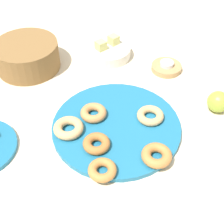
# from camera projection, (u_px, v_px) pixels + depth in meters

# --- Properties ---
(ground_plane) EXTENTS (2.40, 2.40, 0.00)m
(ground_plane) POSITION_uv_depth(u_px,v_px,m) (116.00, 128.00, 1.02)
(ground_plane) COLOR beige
(donut_plate) EXTENTS (0.40, 0.40, 0.02)m
(donut_plate) POSITION_uv_depth(u_px,v_px,m) (116.00, 127.00, 1.02)
(donut_plate) COLOR #1E6B93
(donut_plate) RESTS_ON ground_plane
(donut_0) EXTENTS (0.13, 0.13, 0.03)m
(donut_0) POSITION_uv_depth(u_px,v_px,m) (68.00, 128.00, 0.98)
(donut_0) COLOR tan
(donut_0) RESTS_ON donut_plate
(donut_1) EXTENTS (0.12, 0.12, 0.03)m
(donut_1) POSITION_uv_depth(u_px,v_px,m) (157.00, 155.00, 0.91)
(donut_1) COLOR #BC7A3D
(donut_1) RESTS_ON donut_plate
(donut_2) EXTENTS (0.09, 0.09, 0.02)m
(donut_2) POSITION_uv_depth(u_px,v_px,m) (150.00, 116.00, 1.02)
(donut_2) COLOR tan
(donut_2) RESTS_ON donut_plate
(donut_3) EXTENTS (0.10, 0.10, 0.02)m
(donut_3) POSITION_uv_depth(u_px,v_px,m) (102.00, 170.00, 0.88)
(donut_3) COLOR #BC7A3D
(donut_3) RESTS_ON donut_plate
(donut_4) EXTENTS (0.11, 0.11, 0.03)m
(donut_4) POSITION_uv_depth(u_px,v_px,m) (96.00, 144.00, 0.94)
(donut_4) COLOR #AD6B33
(donut_4) RESTS_ON donut_plate
(donut_5) EXTENTS (0.10, 0.10, 0.03)m
(donut_5) POSITION_uv_depth(u_px,v_px,m) (93.00, 113.00, 1.03)
(donut_5) COLOR #C6844C
(donut_5) RESTS_ON donut_plate
(candle_holder) EXTENTS (0.11, 0.11, 0.02)m
(candle_holder) POSITION_uv_depth(u_px,v_px,m) (166.00, 68.00, 1.24)
(candle_holder) COLOR tan
(candle_holder) RESTS_ON ground_plane
(tealight) EXTENTS (0.05, 0.05, 0.01)m
(tealight) POSITION_uv_depth(u_px,v_px,m) (167.00, 64.00, 1.22)
(tealight) COLOR silver
(tealight) RESTS_ON candle_holder
(basket) EXTENTS (0.33, 0.33, 0.10)m
(basket) POSITION_uv_depth(u_px,v_px,m) (27.00, 56.00, 1.22)
(basket) COLOR brown
(basket) RESTS_ON ground_plane
(fruit_bowl) EXTENTS (0.18, 0.18, 0.04)m
(fruit_bowl) POSITION_uv_depth(u_px,v_px,m) (108.00, 52.00, 1.29)
(fruit_bowl) COLOR silver
(fruit_bowl) RESTS_ON ground_plane
(melon_chunk_left) EXTENTS (0.04, 0.04, 0.04)m
(melon_chunk_left) POSITION_uv_depth(u_px,v_px,m) (101.00, 45.00, 1.26)
(melon_chunk_left) COLOR #DBD67A
(melon_chunk_left) RESTS_ON fruit_bowl
(melon_chunk_right) EXTENTS (0.04, 0.04, 0.04)m
(melon_chunk_right) POSITION_uv_depth(u_px,v_px,m) (113.00, 40.00, 1.28)
(melon_chunk_right) COLOR #DBD67A
(melon_chunk_right) RESTS_ON fruit_bowl
(apple) EXTENTS (0.07, 0.07, 0.07)m
(apple) POSITION_uv_depth(u_px,v_px,m) (218.00, 102.00, 1.06)
(apple) COLOR #93AD38
(apple) RESTS_ON ground_plane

